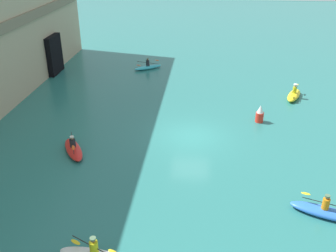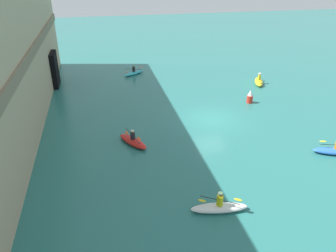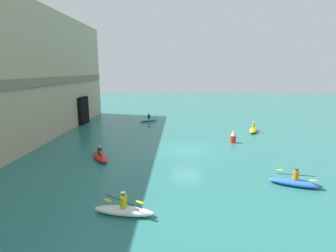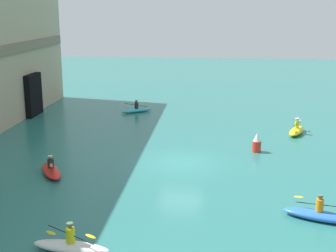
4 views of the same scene
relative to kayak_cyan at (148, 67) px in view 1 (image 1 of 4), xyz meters
name	(u,v)px [view 1 (image 1 of 4)]	position (x,y,z in m)	size (l,w,h in m)	color
ground_plane	(191,136)	(-13.36, -4.86, -0.22)	(120.00, 120.00, 0.00)	#28706B
kayak_cyan	(148,67)	(0.00, 0.00, 0.00)	(2.21, 2.76, 1.06)	#33B2C6
kayak_red	(73,149)	(-16.10, 2.04, 0.02)	(2.87, 2.18, 1.10)	red
kayak_yellow	(294,95)	(-6.05, -12.70, 0.04)	(2.93, 1.84, 1.18)	yellow
kayak_blue	(324,211)	(-20.42, -11.29, 0.02)	(1.81, 3.14, 1.14)	blue
marker_buoy	(260,114)	(-10.75, -9.45, 0.35)	(0.55, 0.55, 1.25)	red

